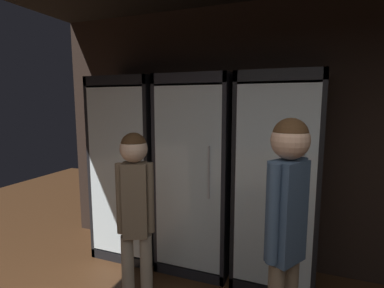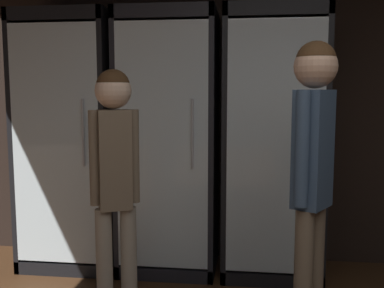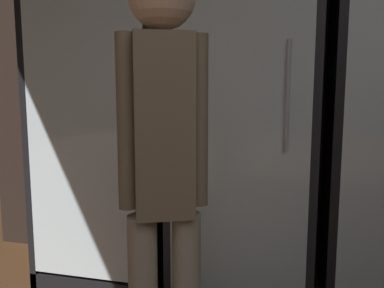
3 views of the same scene
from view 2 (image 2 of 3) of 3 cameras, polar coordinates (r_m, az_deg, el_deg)
name	(u,v)px [view 2 (image 2 of 3)]	position (r m, az deg, el deg)	size (l,w,h in m)	color
wall_back	(310,96)	(3.80, 15.04, 6.06)	(6.00, 0.06, 2.80)	black
cooler_far_left	(73,144)	(3.77, -15.17, 0.01)	(0.76, 0.60, 2.05)	black
cooler_left	(170,145)	(3.55, -2.90, -0.17)	(0.76, 0.60, 2.05)	black
cooler_center	(272,146)	(3.50, 10.34, -0.29)	(0.76, 0.60, 2.05)	black
shopper_near	(115,170)	(2.57, -9.95, -3.35)	(0.27, 0.21, 1.56)	gray
shopper_far	(313,158)	(2.39, 15.34, -1.71)	(0.24, 0.30, 1.69)	#72604C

